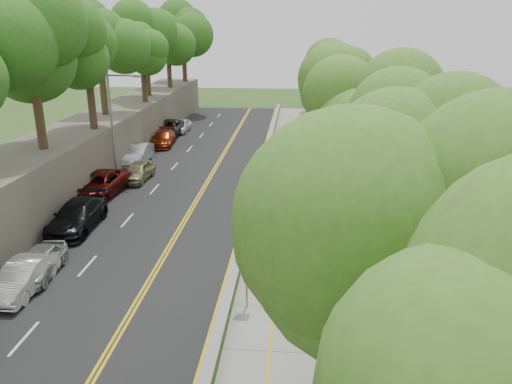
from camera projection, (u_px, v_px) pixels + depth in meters
The scene contains 26 objects.
ground at pixel (232, 272), 24.11m from camera, with size 140.00×140.00×0.00m, color #33511E.
road at pixel (188, 178), 38.68m from camera, with size 11.20×66.00×0.04m, color black.
sidewalk at pixel (291, 180), 38.04m from camera, with size 4.20×66.00×0.05m, color gray.
jersey_barrier at pixel (261, 176), 38.13m from camera, with size 0.42×66.00×0.60m, color #78E91B.
rock_embankment at pixel (84, 151), 38.69m from camera, with size 5.00×66.00×4.00m, color #595147.
chainlink_fence at pixel (319, 169), 37.55m from camera, with size 0.04×66.00×2.00m, color slate.
trees_embankment at pixel (78, 36), 35.89m from camera, with size 6.40×66.00×13.00m, color #35721F, non-canonical shape.
trees_fenceside at pixel (355, 88), 35.42m from camera, with size 7.00×66.00×14.00m, color #52892C, non-canonical shape.
streetlight at pixel (115, 120), 36.65m from camera, with size 2.52×0.22×8.00m.
signpost at pixel (247, 266), 20.55m from camera, with size 0.62×0.09×3.10m.
construction_barrel at pixel (312, 153), 43.86m from camera, with size 0.55×0.55×0.90m, color orange.
concrete_block at pixel (299, 240), 26.53m from camera, with size 1.22×0.92×0.82m, color gray.
car_0 at pixel (39, 263), 23.52m from camera, with size 1.60×3.97×1.35m, color #A5A5A9.
car_1 at pixel (23, 277), 22.17m from camera, with size 1.46×4.19×1.38m, color silver.
car_2 at pixel (98, 185), 34.26m from camera, with size 2.76×5.99×1.66m, color #4F0D0A.
car_3 at pixel (77, 216), 28.87m from camera, with size 2.23×5.48×1.59m, color black.
car_4 at pixel (138, 171), 37.78m from camera, with size 1.68×4.17×1.42m, color tan.
car_5 at pixel (137, 154), 42.18m from camera, with size 1.74×4.99×1.64m, color #ACB0B4.
car_6 at pixel (168, 128), 52.38m from camera, with size 2.74×5.94×1.65m, color black.
car_7 at pixel (163, 138), 48.37m from camera, with size 2.02×4.96×1.44m, color maroon.
car_8 at pixel (181, 126), 54.42m from camera, with size 1.61×4.00×1.36m, color white.
painter_0 at pixel (263, 199), 31.01m from camera, with size 0.94×0.61×1.93m, color #C8C400.
painter_1 at pixel (268, 219), 28.21m from camera, with size 0.63×0.41×1.72m, color white.
painter_2 at pixel (253, 247), 24.90m from camera, with size 0.75×0.58×1.54m, color black.
painter_3 at pixel (250, 241), 25.24m from camera, with size 1.19×0.69×1.85m, color olive.
person_far at pixel (295, 146), 44.64m from camera, with size 1.05×0.44×1.78m, color black.
Camera 1 is at (3.00, -21.37, 11.50)m, focal length 35.00 mm.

